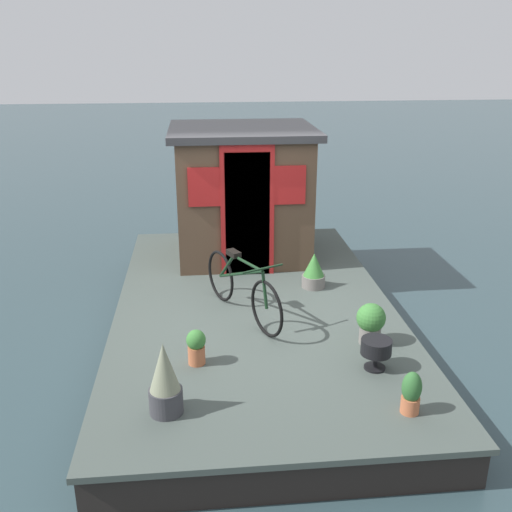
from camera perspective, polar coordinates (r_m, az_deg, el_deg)
ground_plane at (r=7.38m, az=-0.15°, el=-7.80°), size 60.00×60.00×0.00m
houseboat_deck at (r=7.27m, az=-0.16°, el=-6.26°), size 5.82×3.36×0.44m
houseboat_cabin at (r=8.55m, az=-1.33°, el=6.30°), size 1.84×2.06×1.90m
bicycle at (r=6.72m, az=-1.39°, el=-3.16°), size 1.58×0.81×0.77m
potted_plant_geranium at (r=5.86m, az=-5.90°, el=-8.81°), size 0.19×0.19×0.37m
potted_plant_fern at (r=7.61m, az=5.71°, el=-1.49°), size 0.31×0.31×0.47m
potted_plant_thyme at (r=5.12m, az=-8.97°, el=-11.97°), size 0.30×0.30×0.67m
potted_plant_basil at (r=6.30m, az=11.22°, el=-6.39°), size 0.31×0.31×0.45m
potted_plant_lavender at (r=5.30m, az=15.02°, el=-12.87°), size 0.17×0.17×0.40m
charcoal_grill at (r=5.85m, az=11.73°, el=-8.88°), size 0.30×0.30×0.32m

